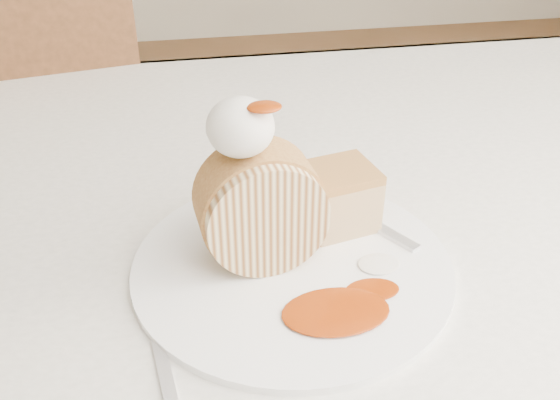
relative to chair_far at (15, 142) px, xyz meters
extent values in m
cube|color=white|center=(0.46, -0.54, 0.16)|extent=(1.40, 0.90, 0.04)
cube|color=white|center=(0.46, -0.09, 0.04)|extent=(1.40, 0.01, 0.28)
cylinder|color=brown|center=(1.08, -0.17, -0.22)|extent=(0.06, 0.06, 0.71)
cube|color=brown|center=(-0.02, 0.09, -0.09)|extent=(0.55, 0.55, 0.05)
cylinder|color=brown|center=(0.15, 0.33, -0.34)|extent=(0.04, 0.04, 0.46)
cylinder|color=brown|center=(0.22, -0.07, -0.34)|extent=(0.04, 0.04, 0.46)
cylinder|color=white|center=(0.41, -0.67, 0.18)|extent=(0.36, 0.36, 0.01)
cylinder|color=beige|center=(0.38, -0.66, 0.24)|extent=(0.12, 0.07, 0.11)
cube|color=#B18743|center=(0.47, -0.62, 0.21)|extent=(0.08, 0.08, 0.06)
ellipsoid|color=white|center=(0.37, -0.66, 0.32)|extent=(0.06, 0.06, 0.05)
ellipsoid|color=#8D2C05|center=(0.39, -0.67, 0.35)|extent=(0.03, 0.02, 0.01)
cube|color=silver|center=(0.50, -0.62, 0.19)|extent=(0.12, 0.17, 0.00)
cube|color=silver|center=(0.28, -0.76, 0.18)|extent=(0.04, 0.14, 0.00)
camera|label=1|loc=(0.32, -1.13, 0.56)|focal=40.00mm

